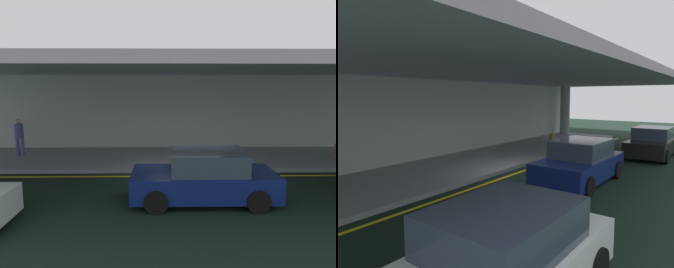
{
  "view_description": "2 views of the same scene",
  "coord_description": "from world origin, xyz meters",
  "views": [
    {
      "loc": [
        -0.92,
        -10.65,
        3.4
      ],
      "look_at": [
        -0.7,
        2.58,
        1.26
      ],
      "focal_mm": 33.74,
      "sensor_mm": 36.0,
      "label": 1
    },
    {
      "loc": [
        -9.74,
        -6.16,
        2.97
      ],
      "look_at": [
        0.86,
        1.73,
        1.39
      ],
      "focal_mm": 33.02,
      "sensor_mm": 36.0,
      "label": 2
    }
  ],
  "objects": [
    {
      "name": "car_navy",
      "position": [
        0.27,
        -1.94,
        0.71
      ],
      "size": [
        4.1,
        1.92,
        1.5
      ],
      "rotation": [
        0.0,
        0.0,
        0.06
      ],
      "color": "navy",
      "rests_on": "ground"
    },
    {
      "name": "ground_plane",
      "position": [
        0.0,
        0.0,
        0.0
      ],
      "size": [
        60.0,
        60.0,
        0.0
      ],
      "primitive_type": "plane",
      "color": "black"
    },
    {
      "name": "lane_stripe_yellow",
      "position": [
        0.0,
        0.58,
        0.0
      ],
      "size": [
        26.0,
        0.14,
        0.01
      ],
      "primitive_type": "cube",
      "color": "yellow",
      "rests_on": "ground"
    },
    {
      "name": "sidewalk",
      "position": [
        0.0,
        3.1,
        0.07
      ],
      "size": [
        26.0,
        4.2,
        0.15
      ],
      "primitive_type": "cube",
      "color": "gray",
      "rests_on": "ground"
    },
    {
      "name": "terminal_back_wall",
      "position": [
        0.0,
        5.35,
        1.9
      ],
      "size": [
        26.0,
        0.3,
        3.8
      ],
      "primitive_type": "cube",
      "color": "#B0B9B2",
      "rests_on": "ground"
    },
    {
      "name": "traveler_with_luggage",
      "position": [
        -7.38,
        3.46,
        1.11
      ],
      "size": [
        0.38,
        0.38,
        1.68
      ],
      "rotation": [
        0.0,
        0.0,
        5.85
      ],
      "color": "#464793",
      "rests_on": "sidewalk"
    },
    {
      "name": "ceiling_overhang",
      "position": [
        0.0,
        2.6,
        3.95
      ],
      "size": [
        28.0,
        13.2,
        0.3
      ],
      "primitive_type": "cube",
      "color": "#9C92A3",
      "rests_on": "support_column_far_left"
    }
  ]
}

